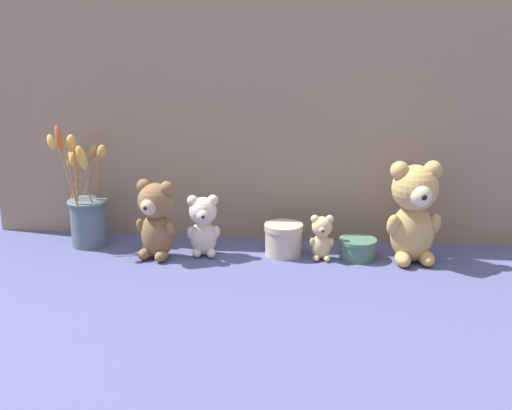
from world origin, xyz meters
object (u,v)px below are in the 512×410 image
at_px(teddy_bear_medium, 156,218).
at_px(decorative_tin_short, 358,249).
at_px(teddy_bear_large, 414,210).
at_px(decorative_tin_tall, 283,239).
at_px(teddy_bear_tiny, 322,236).
at_px(teddy_bear_small, 203,224).
at_px(flower_vase, 87,211).

height_order(teddy_bear_medium, decorative_tin_short, teddy_bear_medium).
xyz_separation_m(teddy_bear_large, decorative_tin_tall, (-0.31, 0.02, -0.09)).
bearing_deg(teddy_bear_large, teddy_bear_medium, -177.23).
relative_size(teddy_bear_tiny, decorative_tin_tall, 1.17).
xyz_separation_m(teddy_bear_large, decorative_tin_short, (-0.13, 0.01, -0.10)).
bearing_deg(teddy_bear_large, decorative_tin_tall, 176.29).
relative_size(teddy_bear_large, teddy_bear_small, 1.61).
bearing_deg(decorative_tin_tall, teddy_bear_large, -3.71).
xyz_separation_m(teddy_bear_medium, teddy_bear_small, (0.11, 0.03, -0.02)).
bearing_deg(teddy_bear_tiny, decorative_tin_tall, 166.43).
height_order(teddy_bear_tiny, flower_vase, flower_vase).
bearing_deg(teddy_bear_medium, decorative_tin_short, 4.74).
bearing_deg(teddy_bear_tiny, flower_vase, 175.44).
height_order(teddy_bear_small, teddy_bear_tiny, teddy_bear_small).
relative_size(teddy_bear_medium, flower_vase, 0.61).
bearing_deg(teddy_bear_large, decorative_tin_short, 175.21).
xyz_separation_m(teddy_bear_large, teddy_bear_medium, (-0.62, -0.03, -0.03)).
height_order(teddy_bear_large, flower_vase, flower_vase).
xyz_separation_m(teddy_bear_medium, flower_vase, (-0.20, 0.07, -0.01)).
height_order(teddy_bear_large, teddy_bear_tiny, teddy_bear_large).
distance_m(teddy_bear_large, teddy_bear_small, 0.51).
bearing_deg(teddy_bear_tiny, teddy_bear_small, 179.85).
relative_size(teddy_bear_small, decorative_tin_tall, 1.60).
xyz_separation_m(teddy_bear_tiny, decorative_tin_tall, (-0.09, 0.02, -0.02)).
bearing_deg(teddy_bear_small, teddy_bear_large, 0.21).
bearing_deg(teddy_bear_tiny, teddy_bear_medium, -176.11).
height_order(teddy_bear_large, teddy_bear_medium, teddy_bear_large).
distance_m(flower_vase, decorative_tin_short, 0.69).
distance_m(teddy_bear_medium, teddy_bear_small, 0.12).
bearing_deg(decorative_tin_short, teddy_bear_tiny, -171.40).
distance_m(teddy_bear_large, teddy_bear_medium, 0.62).
distance_m(teddy_bear_medium, flower_vase, 0.21).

